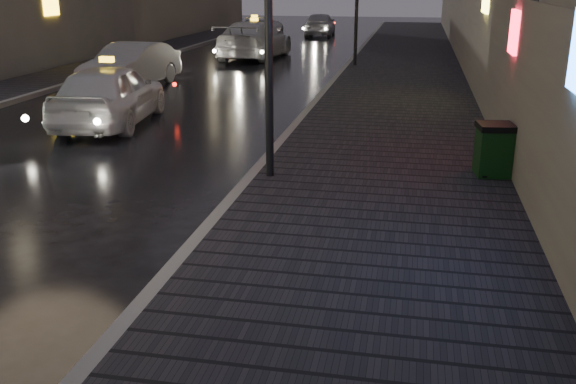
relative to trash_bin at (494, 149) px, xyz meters
name	(u,v)px	position (x,y,z in m)	size (l,w,h in m)	color
sidewalk	(404,71)	(-1.90, 14.18, -0.56)	(4.60, 58.00, 0.15)	black
curb	(344,70)	(-4.30, 14.18, -0.56)	(0.20, 58.00, 0.15)	slate
sidewalk_far	(108,63)	(-14.50, 14.18, -0.56)	(2.40, 58.00, 0.15)	black
curb_far	(136,64)	(-13.20, 14.18, -0.56)	(0.20, 58.00, 0.15)	slate
trash_bin	(494,149)	(0.00, 0.00, 0.00)	(0.69, 0.69, 0.95)	black
taxi_near	(110,94)	(-8.98, 3.20, 0.16)	(1.86, 4.63, 1.58)	silver
car_left_mid	(131,66)	(-10.95, 8.83, 0.11)	(1.57, 4.49, 1.48)	gray
taxi_mid	(255,40)	(-8.87, 17.83, 0.21)	(2.36, 5.81, 1.69)	silver
taxi_far	(255,30)	(-10.68, 25.12, 0.08)	(2.37, 5.15, 1.43)	silver
car_far	(320,24)	(-7.69, 30.50, 0.12)	(1.76, 4.39, 1.49)	#A4A5AC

